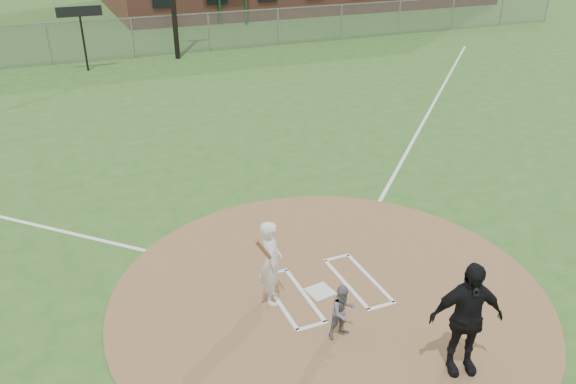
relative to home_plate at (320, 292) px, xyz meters
name	(u,v)px	position (x,y,z in m)	size (l,w,h in m)	color
ground	(329,294)	(0.14, -0.09, -0.04)	(140.00, 140.00, 0.00)	#315F20
dirt_circle	(329,294)	(0.14, -0.09, -0.03)	(8.40, 8.40, 0.02)	olive
home_plate	(320,292)	(0.00, 0.00, 0.00)	(0.47, 0.47, 0.03)	silver
foul_line_first	(431,107)	(9.14, 8.91, -0.03)	(0.10, 24.00, 0.01)	white
catcher	(343,311)	(-0.20, -1.25, 0.49)	(0.49, 0.38, 1.01)	slate
umpire	(466,318)	(1.15, -2.69, 0.98)	(1.16, 0.48, 1.99)	black
batters_boxes	(325,289)	(0.14, 0.06, -0.01)	(2.08, 1.88, 0.01)	white
batter_at_plate	(271,262)	(-0.95, 0.15, 0.84)	(0.83, 1.00, 1.78)	white
outfield_fence	(133,38)	(0.14, 21.91, 0.98)	(56.08, 0.08, 2.03)	slate
scoreboard_sign	(80,19)	(-2.36, 20.11, 2.35)	(2.00, 0.10, 2.93)	black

